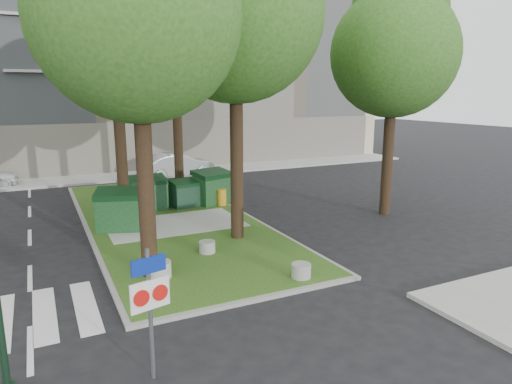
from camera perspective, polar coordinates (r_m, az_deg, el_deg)
ground at (r=11.38m, az=-2.45°, el=-13.85°), size 120.00×120.00×0.00m
median_island at (r=18.63m, az=-10.93°, el=-3.33°), size 6.00×16.00×0.12m
median_kerb at (r=18.63m, az=-10.93°, el=-3.36°), size 6.30×16.30×0.10m
building_sidewalk at (r=28.60m, az=-17.46°, el=1.78°), size 42.00×3.00×0.12m
zebra_crossing at (r=11.98m, az=-22.72°, el=-13.42°), size 5.00×3.00×0.01m
apartment_building at (r=35.73m, az=-20.25°, el=16.39°), size 41.00×12.00×16.00m
tree_median_mid at (r=18.80m, az=-17.09°, el=17.80°), size 4.80×4.80×9.99m
tree_median_far at (r=22.59m, az=-10.07°, el=20.56°), size 5.80×5.80×11.93m
tree_street_right at (r=19.61m, az=17.04°, el=17.57°), size 5.00×5.00×10.06m
dumpster_a at (r=17.28m, az=-16.67°, el=-2.15°), size 1.92×1.61×1.53m
dumpster_b at (r=20.03m, az=-13.39°, el=-0.13°), size 1.56×1.10×1.44m
dumpster_c at (r=20.22m, az=-8.79°, el=-0.17°), size 1.42×1.10×1.19m
dumpster_d at (r=20.62m, az=-5.46°, el=0.63°), size 1.92×1.60×1.53m
bollard_left at (r=12.75m, az=-11.95°, el=-9.47°), size 0.62×0.62×0.44m
bollard_right at (r=12.56m, az=5.66°, el=-9.74°), size 0.53×0.53×0.38m
bollard_mid at (r=14.42m, az=-6.12°, el=-6.84°), size 0.51×0.51×0.36m
litter_bin at (r=20.23m, az=-4.32°, el=-0.66°), size 0.41×0.41×0.72m
traffic_sign_pole at (r=8.29m, az=-13.17°, el=-12.62°), size 0.72×0.21×2.44m
car_silver at (r=27.82m, az=-9.84°, el=3.31°), size 4.66×2.11×1.48m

